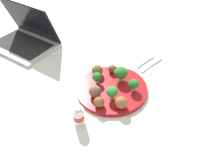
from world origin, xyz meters
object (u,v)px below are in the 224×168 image
at_px(yogurt_bottle, 79,116).
at_px(meatball_mid_left, 112,69).
at_px(broccoli_floret_mid_left, 121,73).
at_px(meatball_center, 97,70).
at_px(broccoli_floret_center, 112,92).
at_px(laptop, 25,38).
at_px(plate, 112,89).
at_px(meatball_near_rim, 121,103).
at_px(knife, 152,64).
at_px(meatball_mid_right, 99,102).
at_px(fork, 146,60).
at_px(napkin, 148,64).
at_px(meatball_back_right, 95,91).
at_px(broccoli_floret_near_rim, 134,84).
at_px(broccoli_floret_back_left, 97,77).

bearing_deg(yogurt_bottle, meatball_mid_left, 18.54).
bearing_deg(broccoli_floret_mid_left, meatball_center, 111.78).
height_order(broccoli_floret_center, laptop, laptop).
distance_m(plate, broccoli_floret_mid_left, 0.07).
xyz_separation_m(meatball_mid_left, laptop, (-0.11, 0.48, 0.01)).
bearing_deg(meatball_mid_left, plate, -138.76).
bearing_deg(broccoli_floret_center, meatball_near_rim, -101.20).
relative_size(meatball_near_rim, knife, 0.30).
bearing_deg(meatball_mid_left, laptop, 102.84).
height_order(meatball_near_rim, knife, meatball_near_rim).
height_order(meatball_mid_right, yogurt_bottle, yogurt_bottle).
relative_size(meatball_center, meatball_mid_right, 1.18).
relative_size(broccoli_floret_center, laptop, 0.15).
bearing_deg(fork, yogurt_bottle, -174.98).
bearing_deg(laptop, napkin, -63.45).
relative_size(plate, meatball_back_right, 5.93).
xyz_separation_m(fork, yogurt_bottle, (-0.45, -0.04, 0.03)).
bearing_deg(napkin, meatball_back_right, 176.42).
height_order(meatball_back_right, knife, meatball_back_right).
height_order(broccoli_floret_mid_left, meatball_near_rim, broccoli_floret_mid_left).
distance_m(meatball_near_rim, fork, 0.33).
distance_m(broccoli_floret_center, laptop, 0.59).
bearing_deg(meatball_mid_left, broccoli_floret_mid_left, -105.50).
relative_size(plate, laptop, 0.80).
relative_size(broccoli_floret_near_rim, knife, 0.34).
bearing_deg(fork, meatball_near_rim, -160.66).
relative_size(knife, laptop, 0.42).
distance_m(meatball_near_rim, meatball_center, 0.21).
bearing_deg(meatball_mid_right, yogurt_bottle, 176.28).
height_order(broccoli_floret_near_rim, meatball_back_right, broccoli_floret_near_rim).
xyz_separation_m(napkin, yogurt_bottle, (-0.44, -0.02, 0.03)).
xyz_separation_m(meatball_near_rim, meatball_mid_left, (0.13, 0.16, -0.00)).
relative_size(broccoli_floret_center, napkin, 0.32).
bearing_deg(meatball_mid_right, broccoli_floret_center, -9.36).
height_order(meatball_center, laptop, laptop).
bearing_deg(broccoli_floret_back_left, broccoli_floret_center, -104.65).
height_order(broccoli_floret_center, meatball_center, broccoli_floret_center).
bearing_deg(fork, broccoli_floret_near_rim, -157.41).
height_order(meatball_mid_left, yogurt_bottle, yogurt_bottle).
relative_size(meatball_mid_left, fork, 0.29).
height_order(broccoli_floret_mid_left, fork, broccoli_floret_mid_left).
xyz_separation_m(fork, knife, (-0.00, -0.04, -0.00)).
distance_m(meatball_center, meatball_mid_right, 0.18).
relative_size(broccoli_floret_mid_left, yogurt_bottle, 0.78).
bearing_deg(meatball_mid_right, meatball_center, 46.69).
bearing_deg(yogurt_bottle, broccoli_floret_mid_left, 6.64).
height_order(meatball_center, napkin, meatball_center).
relative_size(broccoli_floret_back_left, knife, 0.33).
height_order(broccoli_floret_mid_left, napkin, broccoli_floret_mid_left).
distance_m(napkin, fork, 0.02).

